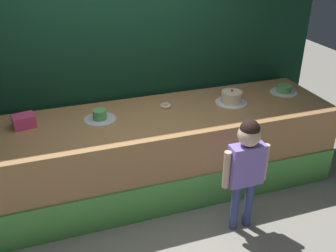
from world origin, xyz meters
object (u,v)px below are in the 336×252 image
(cake_far_right, at_px, (284,90))
(cake_center_left, at_px, (100,116))
(child_figure, at_px, (246,161))
(pink_box, at_px, (24,121))
(cake_center_right, at_px, (231,98))
(donut, at_px, (166,106))

(cake_far_right, bearing_deg, cake_center_left, -179.65)
(child_figure, bearing_deg, cake_center_left, 139.00)
(pink_box, bearing_deg, cake_far_right, -1.34)
(child_figure, height_order, cake_center_right, child_figure)
(cake_center_left, bearing_deg, child_figure, -41.00)
(child_figure, xyz_separation_m, pink_box, (-1.89, 1.09, 0.20))
(donut, height_order, cake_center_right, cake_center_right)
(pink_box, relative_size, cake_far_right, 0.65)
(donut, bearing_deg, cake_center_right, -9.71)
(cake_center_left, bearing_deg, pink_box, 173.60)
(donut, height_order, cake_center_left, cake_center_left)
(cake_center_left, xyz_separation_m, cake_center_right, (1.47, -0.05, 0.02))
(pink_box, bearing_deg, cake_center_right, -3.55)
(pink_box, distance_m, cake_center_right, 2.22)
(pink_box, relative_size, cake_center_right, 0.59)
(donut, bearing_deg, pink_box, 179.56)
(cake_center_left, relative_size, cake_far_right, 1.03)
(pink_box, bearing_deg, child_figure, -29.87)
(donut, xyz_separation_m, cake_center_right, (0.74, -0.13, 0.04))
(cake_center_right, bearing_deg, cake_center_left, 177.88)
(donut, height_order, cake_far_right, cake_far_right)
(cake_center_left, bearing_deg, cake_far_right, 0.35)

